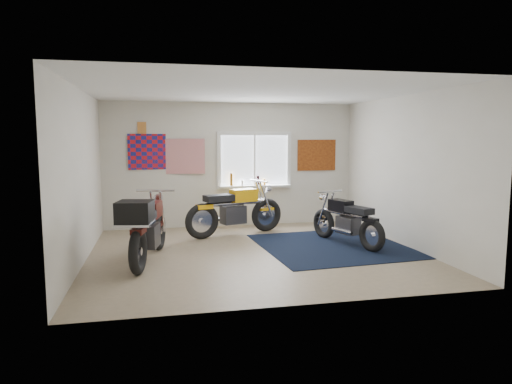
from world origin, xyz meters
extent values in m
plane|color=#9E896B|center=(0.00, 0.00, 0.00)|extent=(5.50, 5.50, 0.00)
plane|color=white|center=(0.00, 0.00, 2.70)|extent=(5.50, 5.50, 0.00)
plane|color=silver|center=(0.00, 2.50, 1.35)|extent=(5.50, 0.00, 5.50)
plane|color=silver|center=(0.00, -2.50, 1.35)|extent=(5.50, 0.00, 5.50)
plane|color=silver|center=(-2.75, 0.00, 1.35)|extent=(0.00, 5.00, 5.00)
plane|color=silver|center=(2.75, 0.00, 1.35)|extent=(0.00, 5.00, 5.00)
cube|color=black|center=(1.45, 0.18, 0.01)|extent=(2.68, 2.78, 0.01)
cube|color=white|center=(0.50, 2.48, 1.45)|extent=(1.50, 0.02, 1.10)
cube|color=white|center=(0.50, 2.47, 2.04)|extent=(1.66, 0.06, 0.08)
cube|color=white|center=(0.50, 2.47, 0.86)|extent=(1.66, 0.06, 0.08)
cube|color=white|center=(-0.29, 2.47, 1.45)|extent=(0.08, 0.06, 1.10)
cube|color=white|center=(1.29, 2.47, 1.45)|extent=(0.08, 0.06, 1.10)
cube|color=white|center=(0.50, 2.47, 1.45)|extent=(0.04, 0.06, 1.10)
cube|color=white|center=(0.50, 2.41, 0.88)|extent=(1.60, 0.16, 0.04)
cylinder|color=brown|center=(-0.03, 2.40, 1.04)|extent=(0.07, 0.07, 0.28)
cylinder|color=silver|center=(0.21, 2.40, 0.96)|extent=(0.06, 0.06, 0.12)
cylinder|color=black|center=(0.56, 2.40, 1.01)|extent=(0.06, 0.06, 0.22)
cylinder|color=orange|center=(0.71, 2.40, 0.97)|extent=(0.05, 0.05, 0.14)
plane|color=red|center=(-1.70, 2.48, 1.65)|extent=(1.00, 0.07, 1.00)
plane|color=red|center=(-1.05, 2.46, 1.55)|extent=(0.90, 0.09, 0.90)
cube|color=#C27937|center=(-1.90, 2.48, 2.15)|extent=(0.18, 0.02, 0.24)
cube|color=#A54C14|center=(1.95, 2.48, 1.55)|extent=(0.90, 0.03, 0.70)
torus|color=black|center=(0.60, 1.73, 0.34)|extent=(0.71, 0.35, 0.70)
torus|color=black|center=(-0.79, 1.27, 0.34)|extent=(0.71, 0.35, 0.70)
cylinder|color=silver|center=(0.60, 1.73, 0.34)|extent=(0.14, 0.14, 0.11)
cylinder|color=silver|center=(-0.79, 1.27, 0.34)|extent=(0.14, 0.14, 0.11)
cylinder|color=silver|center=(-0.09, 1.50, 0.65)|extent=(1.28, 0.51, 0.09)
cube|color=#333336|center=(-0.14, 1.48, 0.42)|extent=(0.54, 0.43, 0.35)
cylinder|color=silver|center=(-0.20, 1.64, 0.31)|extent=(0.57, 0.25, 0.07)
cube|color=#FFB00D|center=(0.08, 1.56, 0.79)|extent=(0.58, 0.42, 0.25)
cube|color=black|center=(-0.44, 1.38, 0.77)|extent=(0.64, 0.46, 0.13)
cube|color=#FFB00D|center=(-0.74, 1.28, 0.63)|extent=(0.35, 0.26, 0.08)
cube|color=#FFB00D|center=(0.60, 1.73, 0.47)|extent=(0.32, 0.23, 0.05)
cylinder|color=silver|center=(0.42, 1.67, 1.06)|extent=(0.24, 0.62, 0.04)
cylinder|color=silver|center=(0.62, 1.74, 0.90)|extent=(0.15, 0.19, 0.17)
torus|color=black|center=(1.54, 0.86, 0.28)|extent=(0.30, 0.58, 0.58)
torus|color=black|center=(1.96, -0.34, 0.28)|extent=(0.30, 0.58, 0.58)
cylinder|color=silver|center=(1.54, 0.86, 0.28)|extent=(0.12, 0.12, 0.10)
cylinder|color=silver|center=(1.96, -0.34, 0.28)|extent=(0.12, 0.12, 0.10)
cylinder|color=silver|center=(1.75, 0.26, 0.57)|extent=(0.45, 1.11, 0.08)
cube|color=#333336|center=(1.76, 0.22, 0.37)|extent=(0.38, 0.47, 0.31)
cylinder|color=silver|center=(1.63, 0.17, 0.27)|extent=(0.22, 0.50, 0.06)
cube|color=black|center=(1.70, 0.42, 0.69)|extent=(0.37, 0.51, 0.22)
cube|color=black|center=(1.85, -0.04, 0.68)|extent=(0.41, 0.56, 0.11)
cube|color=black|center=(1.94, -0.30, 0.55)|extent=(0.23, 0.31, 0.07)
cube|color=black|center=(1.54, 0.86, 0.39)|extent=(0.20, 0.28, 0.05)
cylinder|color=silver|center=(1.59, 0.71, 0.93)|extent=(0.55, 0.22, 0.03)
cylinder|color=silver|center=(1.53, 0.88, 0.79)|extent=(0.17, 0.13, 0.15)
torus|color=black|center=(-1.60, 0.58, 0.33)|extent=(0.27, 0.69, 0.68)
torus|color=black|center=(-1.90, -0.85, 0.33)|extent=(0.27, 0.69, 0.68)
cylinder|color=silver|center=(-1.60, 0.58, 0.33)|extent=(0.12, 0.13, 0.11)
cylinder|color=silver|center=(-1.90, -0.85, 0.33)|extent=(0.12, 0.13, 0.11)
cylinder|color=silver|center=(-1.75, -0.13, 0.65)|extent=(0.36, 1.30, 0.09)
cube|color=#333336|center=(-1.76, -0.18, 0.42)|extent=(0.38, 0.52, 0.35)
cylinder|color=silver|center=(-1.92, -0.15, 0.31)|extent=(0.19, 0.58, 0.07)
cube|color=#3E0E0A|center=(-1.71, 0.05, 0.79)|extent=(0.37, 0.56, 0.25)
cube|color=black|center=(-1.82, -0.49, 0.77)|extent=(0.40, 0.62, 0.12)
cube|color=#3E0E0A|center=(-1.89, -0.80, 0.62)|extent=(0.23, 0.34, 0.08)
cube|color=#3E0E0A|center=(-1.60, 0.58, 0.46)|extent=(0.20, 0.31, 0.05)
cylinder|color=silver|center=(-1.64, 0.40, 1.06)|extent=(0.64, 0.17, 0.04)
cylinder|color=silver|center=(-1.60, 0.60, 0.89)|extent=(0.18, 0.14, 0.17)
cube|color=black|center=(-1.92, -0.95, 0.92)|extent=(0.55, 0.52, 0.31)
camera|label=1|loc=(-1.58, -7.40, 1.94)|focal=32.00mm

